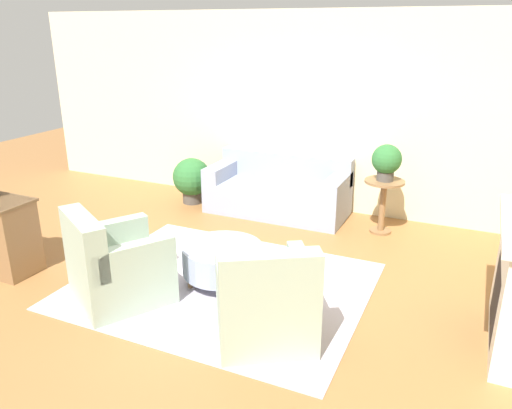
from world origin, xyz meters
The scene contains 10 objects.
ground_plane centered at (0.00, 0.00, 0.00)m, with size 16.00×16.00×0.00m, color #996638.
wall_back centered at (0.00, 2.80, 1.40)m, with size 9.48×0.12×2.80m.
rug centered at (0.00, 0.00, 0.01)m, with size 2.96×2.39×0.01m.
couch centered at (-0.29, 2.30, 0.31)m, with size 2.00×0.87×0.82m.
armchair_left centered at (-0.80, -0.68, 0.36)m, with size 1.12×1.13×0.94m.
armchair_right centered at (0.80, -0.68, 0.36)m, with size 1.12×1.13×0.94m.
ottoman_table centered at (-0.01, 0.07, 0.28)m, with size 0.84×0.84×0.41m.
side_table centered at (1.23, 2.16, 0.48)m, with size 0.51×0.51×0.71m.
potted_plant_on_side_table centered at (1.23, 2.16, 0.97)m, with size 0.38×0.38×0.47m.
potted_plant_floor centered at (-1.65, 2.15, 0.38)m, with size 0.58×0.58×0.70m.
Camera 1 is at (2.26, -4.08, 2.57)m, focal length 35.00 mm.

